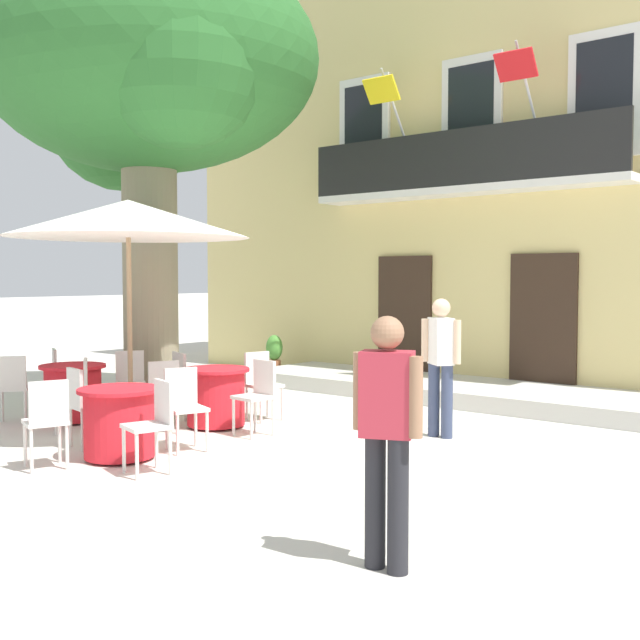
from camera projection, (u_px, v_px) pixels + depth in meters
name	position (u px, v px, depth m)	size (l,w,h in m)	color
ground_plane	(282.00, 439.00, 9.16)	(120.00, 120.00, 0.00)	beige
building_facade	(522.00, 180.00, 14.48)	(13.00, 5.09, 7.50)	#DBC67F
entrance_step_platform	(441.00, 389.00, 12.40)	(6.95, 1.92, 0.25)	silver
plane_tree	(147.00, 77.00, 11.28)	(5.31, 4.66, 6.57)	#7F755B
cafe_table_near_tree	(73.00, 392.00, 10.28)	(0.86, 0.86, 0.76)	red
cafe_chair_near_tree_0	(12.00, 384.00, 10.04)	(0.56, 0.56, 0.91)	silver
cafe_chair_near_tree_1	(77.00, 390.00, 9.57)	(0.56, 0.56, 0.91)	silver
cafe_chair_near_tree_2	(130.00, 379.00, 10.56)	(0.56, 0.56, 0.91)	silver
cafe_chair_near_tree_3	(62.00, 376.00, 10.93)	(0.54, 0.54, 0.91)	silver
cafe_table_middle	(216.00, 397.00, 9.90)	(0.86, 0.86, 0.76)	red
cafe_chair_middle_0	(258.00, 392.00, 9.41)	(0.44, 0.44, 0.91)	silver
cafe_chair_middle_1	(261.00, 381.00, 10.41)	(0.48, 0.48, 0.91)	silver
cafe_chair_middle_2	(186.00, 380.00, 10.47)	(0.50, 0.50, 0.91)	silver
cafe_chair_middle_3	(161.00, 391.00, 9.45)	(0.52, 0.52, 0.91)	silver
cafe_table_front	(119.00, 422.00, 8.15)	(0.86, 0.86, 0.76)	red
cafe_chair_front_0	(154.00, 420.00, 7.57)	(0.50, 0.50, 0.91)	silver
cafe_chair_front_1	(184.00, 403.00, 8.59)	(0.51, 0.51, 0.91)	silver
cafe_chair_front_2	(84.00, 401.00, 8.68)	(0.47, 0.47, 0.91)	silver
cafe_chair_front_3	(47.00, 417.00, 7.70)	(0.51, 0.51, 0.91)	silver
cafe_umbrella	(128.00, 220.00, 9.22)	(2.90, 2.90, 2.85)	#997A56
ground_planter_left	(274.00, 353.00, 14.96)	(0.32, 0.32, 0.80)	#995638
pedestrian_near_entrance	(387.00, 427.00, 5.04)	(0.53, 0.34, 1.68)	#232328
pedestrian_mid_plaza	(441.00, 359.00, 9.25)	(0.53, 0.38, 1.67)	#384260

